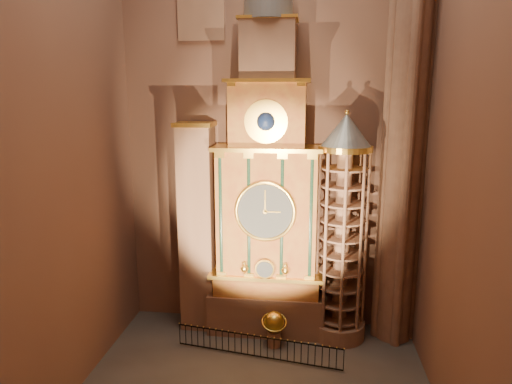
# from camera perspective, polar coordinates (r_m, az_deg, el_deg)

# --- Properties ---
(wall_back) EXTENTS (22.00, 0.00, 22.00)m
(wall_back) POSITION_cam_1_polar(r_m,az_deg,el_deg) (21.90, 1.75, 10.90)
(wall_back) COLOR brown
(wall_back) RESTS_ON floor
(wall_left) EXTENTS (0.00, 22.00, 22.00)m
(wall_left) POSITION_cam_1_polar(r_m,az_deg,el_deg) (18.17, -23.03, 9.72)
(wall_left) COLOR brown
(wall_left) RESTS_ON floor
(wall_right) EXTENTS (0.00, 22.00, 22.00)m
(wall_right) POSITION_cam_1_polar(r_m,az_deg,el_deg) (16.60, 24.89, 9.43)
(wall_right) COLOR brown
(wall_right) RESTS_ON floor
(astronomical_clock) EXTENTS (5.60, 2.41, 16.70)m
(astronomical_clock) POSITION_cam_1_polar(r_m,az_deg,el_deg) (21.40, 1.43, -0.80)
(astronomical_clock) COLOR #8C634C
(astronomical_clock) RESTS_ON floor
(portrait_tower) EXTENTS (1.80, 1.60, 10.20)m
(portrait_tower) POSITION_cam_1_polar(r_m,az_deg,el_deg) (22.37, -7.32, -4.37)
(portrait_tower) COLOR #8C634C
(portrait_tower) RESTS_ON floor
(stair_turret) EXTENTS (2.50, 2.50, 10.80)m
(stair_turret) POSITION_cam_1_polar(r_m,az_deg,el_deg) (21.47, 10.71, -4.86)
(stair_turret) COLOR #8C634C
(stair_turret) RESTS_ON floor
(gothic_pier) EXTENTS (2.04, 2.04, 22.00)m
(gothic_pier) POSITION_cam_1_polar(r_m,az_deg,el_deg) (21.22, 18.41, 10.27)
(gothic_pier) COLOR #8C634C
(gothic_pier) RESTS_ON floor
(celestial_globe) EXTENTS (1.35, 1.30, 1.69)m
(celestial_globe) POSITION_cam_1_polar(r_m,az_deg,el_deg) (21.92, 2.28, -16.35)
(celestial_globe) COLOR #8C634C
(celestial_globe) RESTS_ON floor
(iron_railing) EXTENTS (7.43, 1.32, 1.02)m
(iron_railing) POSITION_cam_1_polar(r_m,az_deg,el_deg) (21.25, 0.18, -18.76)
(iron_railing) COLOR black
(iron_railing) RESTS_ON floor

